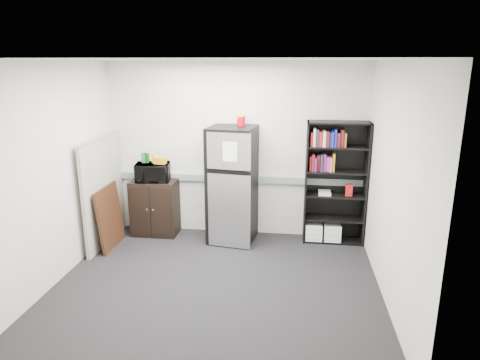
{
  "coord_description": "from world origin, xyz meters",
  "views": [
    {
      "loc": [
        0.9,
        -4.71,
        2.67
      ],
      "look_at": [
        0.18,
        0.9,
        1.11
      ],
      "focal_mm": 32.0,
      "sensor_mm": 36.0,
      "label": 1
    }
  ],
  "objects": [
    {
      "name": "snack_box_c",
      "position": [
        -1.24,
        1.52,
        1.24
      ],
      "size": [
        0.08,
        0.07,
        0.14
      ],
      "primitive_type": "cube",
      "rotation": [
        0.0,
        0.0,
        -0.35
      ],
      "color": "yellow",
      "rests_on": "microwave"
    },
    {
      "name": "wall_left",
      "position": [
        -2.0,
        0.0,
        1.35
      ],
      "size": [
        0.02,
        3.5,
        2.7
      ],
      "primitive_type": "cube",
      "color": "silver",
      "rests_on": "floor"
    },
    {
      "name": "framed_poster",
      "position": [
        -1.77,
        0.93,
        0.46
      ],
      "size": [
        0.13,
        0.72,
        0.92
      ],
      "rotation": [
        0.0,
        -0.1,
        0.0
      ],
      "color": "black",
      "rests_on": "floor"
    },
    {
      "name": "snack_bag",
      "position": [
        -1.13,
        1.47,
        1.22
      ],
      "size": [
        0.2,
        0.14,
        0.1
      ],
      "primitive_type": "cube",
      "rotation": [
        0.0,
        0.0,
        -0.24
      ],
      "color": "orange",
      "rests_on": "microwave"
    },
    {
      "name": "bookshelf",
      "position": [
        1.51,
        1.57,
        0.97
      ],
      "size": [
        0.9,
        0.34,
        1.85
      ],
      "color": "black",
      "rests_on": "floor"
    },
    {
      "name": "snack_box_a",
      "position": [
        -1.41,
        1.52,
        1.24
      ],
      "size": [
        0.08,
        0.06,
        0.15
      ],
      "primitive_type": "cube",
      "rotation": [
        0.0,
        0.0,
        0.12
      ],
      "color": "#1B6027",
      "rests_on": "microwave"
    },
    {
      "name": "electrical_raceway",
      "position": [
        0.0,
        1.72,
        0.9
      ],
      "size": [
        3.92,
        0.05,
        0.1
      ],
      "primitive_type": "cube",
      "color": "gray",
      "rests_on": "wall_back"
    },
    {
      "name": "cabinet",
      "position": [
        -1.27,
        1.5,
        0.44
      ],
      "size": [
        0.71,
        0.47,
        0.88
      ],
      "color": "black",
      "rests_on": "floor"
    },
    {
      "name": "wall_right",
      "position": [
        2.0,
        0.0,
        1.35
      ],
      "size": [
        0.02,
        3.5,
        2.7
      ],
      "primitive_type": "cube",
      "color": "silver",
      "rests_on": "floor"
    },
    {
      "name": "wall_back",
      "position": [
        0.0,
        1.75,
        1.35
      ],
      "size": [
        4.0,
        0.02,
        2.7
      ],
      "primitive_type": "cube",
      "color": "silver",
      "rests_on": "floor"
    },
    {
      "name": "coffee_can",
      "position": [
        0.11,
        1.55,
        1.85
      ],
      "size": [
        0.13,
        0.13,
        0.17
      ],
      "color": "#AB0710",
      "rests_on": "refrigerator"
    },
    {
      "name": "ceiling",
      "position": [
        0.0,
        0.0,
        2.7
      ],
      "size": [
        4.0,
        3.5,
        0.02
      ],
      "primitive_type": "cube",
      "color": "white",
      "rests_on": "wall_back"
    },
    {
      "name": "wall_note",
      "position": [
        -0.35,
        1.74,
        1.55
      ],
      "size": [
        0.14,
        0.0,
        0.1
      ],
      "primitive_type": "cube",
      "color": "white",
      "rests_on": "wall_back"
    },
    {
      "name": "snack_box_b",
      "position": [
        -1.37,
        1.52,
        1.24
      ],
      "size": [
        0.08,
        0.06,
        0.15
      ],
      "primitive_type": "cube",
      "rotation": [
        0.0,
        0.0,
        -0.19
      ],
      "color": "#0D3B0D",
      "rests_on": "microwave"
    },
    {
      "name": "microwave",
      "position": [
        -1.27,
        1.48,
        1.03
      ],
      "size": [
        0.56,
        0.43,
        0.28
      ],
      "primitive_type": "imported",
      "rotation": [
        0.0,
        0.0,
        0.18
      ],
      "color": "black",
      "rests_on": "cabinet"
    },
    {
      "name": "cubicle_partition",
      "position": [
        -1.9,
        1.08,
        0.81
      ],
      "size": [
        0.06,
        1.3,
        1.62
      ],
      "color": "gray",
      "rests_on": "floor"
    },
    {
      "name": "floor",
      "position": [
        0.0,
        0.0,
        0.0
      ],
      "size": [
        4.0,
        4.0,
        0.0
      ],
      "primitive_type": "plane",
      "color": "black",
      "rests_on": "ground"
    },
    {
      "name": "refrigerator",
      "position": [
        -0.01,
        1.42,
        0.88
      ],
      "size": [
        0.75,
        0.77,
        1.77
      ],
      "rotation": [
        0.0,
        0.0,
        -0.13
      ],
      "color": "black",
      "rests_on": "floor"
    }
  ]
}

